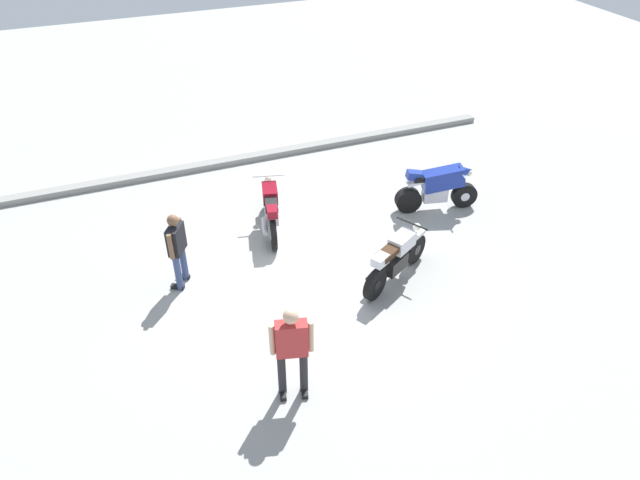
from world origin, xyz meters
The scene contains 7 objects.
ground_plane centered at (0.00, 0.00, 0.00)m, with size 40.00×40.00×0.00m, color #9E9E99.
curb_edge centered at (0.00, 4.60, 0.07)m, with size 14.00×0.30×0.15m, color gray.
motorcycle_blue_sportbike centered at (3.43, 0.66, 0.59)m, with size 1.95×0.77×1.14m.
motorcycle_maroon_cruiser centered at (-0.40, 1.29, 0.52)m, with size 0.85×2.06×1.09m.
motorcycle_silver_cruiser centered at (1.32, -1.30, 0.52)m, with size 1.87×1.15×1.09m.
person_in_red_shirt centered at (-1.49, -3.24, 1.01)m, with size 0.67×0.41×1.75m.
person_in_black_shirt centered at (-2.62, 0.10, 0.91)m, with size 0.48×0.59×1.61m.
Camera 1 is at (-3.41, -9.25, 7.50)m, focal length 33.19 mm.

